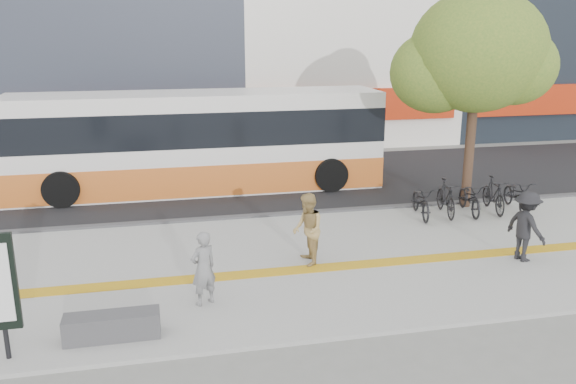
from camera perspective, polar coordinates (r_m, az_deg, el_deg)
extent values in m
plane|color=slate|center=(12.02, -3.47, -10.17)|extent=(120.00, 120.00, 0.00)
cube|color=gray|center=(13.36, -4.49, -7.28)|extent=(40.00, 7.00, 0.08)
cube|color=gold|center=(12.89, -4.18, -7.94)|extent=(40.00, 0.45, 0.01)
cube|color=black|center=(20.45, -7.44, 0.68)|extent=(40.00, 8.00, 0.06)
cube|color=#39393B|center=(16.61, -6.19, -2.61)|extent=(40.00, 0.25, 0.14)
cube|color=#B9290B|center=(25.24, -4.09, 8.13)|extent=(19.00, 0.50, 1.40)
cube|color=#39393B|center=(10.74, -16.59, -12.29)|extent=(1.60, 0.45, 0.45)
cylinder|color=black|center=(10.38, -26.01, -8.94)|extent=(0.08, 0.08, 2.20)
cylinder|color=#322116|center=(18.11, 17.07, 3.58)|extent=(0.28, 0.28, 3.20)
ellipsoid|color=#416722|center=(17.78, 17.83, 12.82)|extent=(3.80, 3.80, 3.42)
ellipsoid|color=#416722|center=(17.78, 14.01, 11.15)|extent=(2.60, 2.60, 2.34)
ellipsoid|color=#416722|center=(17.92, 20.91, 11.28)|extent=(2.40, 2.40, 2.16)
ellipsoid|color=#416722|center=(18.61, 17.61, 15.39)|extent=(2.20, 2.20, 1.98)
cube|color=silver|center=(19.58, -8.66, 4.84)|extent=(11.92, 2.48, 3.18)
cube|color=#C96122|center=(19.80, -8.54, 1.87)|extent=(11.94, 2.50, 0.99)
cube|color=black|center=(19.49, -8.73, 6.42)|extent=(11.94, 2.50, 1.09)
cylinder|color=black|center=(18.79, -21.04, 0.26)|extent=(1.09, 0.35, 1.09)
cylinder|color=black|center=(21.18, -20.12, 1.98)|extent=(1.09, 0.35, 1.09)
cylinder|color=black|center=(19.32, 4.16, 1.67)|extent=(1.09, 0.35, 1.09)
cylinder|color=black|center=(21.65, 2.30, 3.20)|extent=(1.09, 0.35, 1.09)
imported|color=black|center=(16.98, 12.74, -0.86)|extent=(0.91, 1.82, 0.91)
imported|color=black|center=(17.29, 15.00, -0.54)|extent=(0.78, 1.75, 1.02)
imported|color=black|center=(17.65, 17.14, -0.55)|extent=(0.91, 1.82, 0.91)
imported|color=black|center=(18.02, 19.23, -0.25)|extent=(0.78, 1.75, 1.02)
imported|color=black|center=(18.43, 21.20, -0.26)|extent=(0.91, 1.82, 0.91)
imported|color=black|center=(11.40, -8.18, -7.30)|extent=(0.64, 0.56, 1.47)
imported|color=tan|center=(13.15, 1.90, -3.63)|extent=(0.64, 0.81, 1.63)
imported|color=black|center=(14.41, 21.98, -3.07)|extent=(0.84, 1.16, 1.63)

